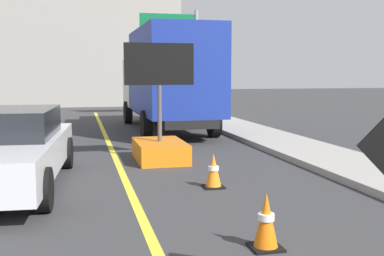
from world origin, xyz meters
The scene contains 8 objects.
lane_center_stripe centered at (0.00, 6.00, 0.00)m, with size 0.14×36.00×0.01m, color yellow.
arrow_board_trailer centered at (0.99, 9.70, 0.48)m, with size 1.60×1.80×2.70m.
box_truck centered at (2.23, 15.32, 1.87)m, with size 2.52×7.72×3.49m.
pickup_car centered at (-2.09, 7.77, 0.70)m, with size 2.28×5.08×1.38m.
highway_guide_sign centered at (3.91, 21.03, 3.42)m, with size 2.79×0.18×5.00m.
far_building_block centered at (-3.65, 31.97, 4.77)m, with size 18.38×7.23×9.53m, color gray.
traffic_cone_near_sign centered at (1.23, 3.90, 0.32)m, with size 0.36×0.36×0.66m.
traffic_cone_mid_lane centered at (1.46, 6.86, 0.30)m, with size 0.36×0.36×0.61m.
Camera 1 is at (-0.81, -0.97, 1.99)m, focal length 44.03 mm.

